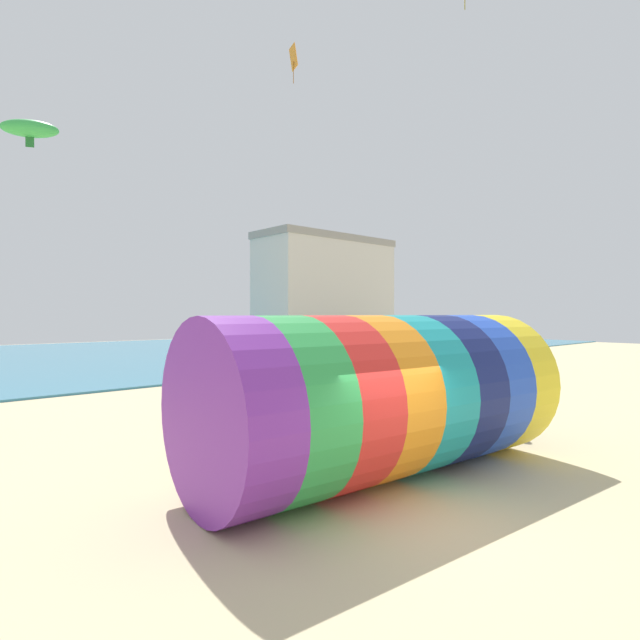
{
  "coord_description": "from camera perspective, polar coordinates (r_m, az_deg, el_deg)",
  "views": [
    {
      "loc": [
        -6.81,
        -5.22,
        3.49
      ],
      "look_at": [
        1.35,
        3.81,
        3.34
      ],
      "focal_mm": 28.0,
      "sensor_mm": 36.0,
      "label": 1
    }
  ],
  "objects": [
    {
      "name": "ground_plane",
      "position": [
        9.26,
        10.4,
        -21.42
      ],
      "size": [
        120.0,
        120.0,
        0.0
      ],
      "primitive_type": "plane",
      "color": "#CCBA8C"
    },
    {
      "name": "promenade_building",
      "position": [
        36.64,
        0.67,
        2.42
      ],
      "size": [
        10.66,
        4.35,
        9.16
      ],
      "color": "beige",
      "rests_on": "ground"
    },
    {
      "name": "kite_green_parafoil",
      "position": [
        10.53,
        -30.25,
        18.36
      ],
      "size": [
        1.0,
        0.76,
        0.49
      ],
      "color": "green"
    },
    {
      "name": "bystander_near_water",
      "position": [
        17.81,
        -6.88,
        -7.56
      ],
      "size": [
        0.36,
        0.42,
        1.8
      ],
      "color": "#383D56",
      "rests_on": "ground"
    },
    {
      "name": "giant_inflatable_tube",
      "position": [
        10.93,
        7.23,
        -8.55
      ],
      "size": [
        8.7,
        4.2,
        3.46
      ],
      "color": "purple",
      "rests_on": "ground"
    },
    {
      "name": "kite_handler",
      "position": [
        15.59,
        19.56,
        -8.86
      ],
      "size": [
        0.41,
        0.4,
        1.77
      ],
      "color": "black",
      "rests_on": "ground"
    },
    {
      "name": "kite_orange_diamond",
      "position": [
        28.19,
        -3.06,
        27.75
      ],
      "size": [
        0.43,
        0.78,
        1.85
      ],
      "color": "orange"
    }
  ]
}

